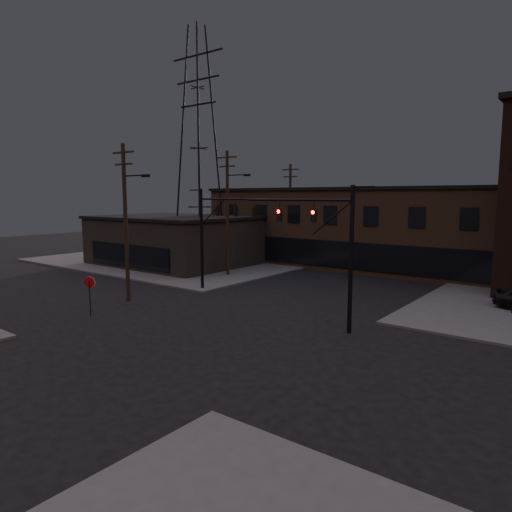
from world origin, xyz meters
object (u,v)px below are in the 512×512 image
(traffic_signal_near, at_px, (332,242))
(car_crossing, at_px, (441,270))
(traffic_signal_far, at_px, (214,228))
(stop_sign, at_px, (90,286))

(traffic_signal_near, distance_m, car_crossing, 21.30)
(traffic_signal_near, xyz_separation_m, car_crossing, (0.14, 20.88, -4.21))
(traffic_signal_far, xyz_separation_m, stop_sign, (-1.28, -9.99, -3.17))
(traffic_signal_far, height_order, car_crossing, traffic_signal_far)
(traffic_signal_near, bearing_deg, car_crossing, 89.61)
(car_crossing, bearing_deg, stop_sign, -114.62)
(traffic_signal_near, distance_m, traffic_signal_far, 12.57)
(traffic_signal_near, xyz_separation_m, traffic_signal_far, (-12.07, 3.50, 0.08))
(traffic_signal_near, bearing_deg, stop_sign, -154.10)
(stop_sign, bearing_deg, traffic_signal_near, 25.90)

